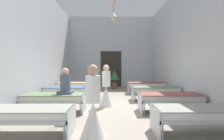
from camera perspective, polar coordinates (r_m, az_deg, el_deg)
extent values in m
cube|color=#9E9384|center=(6.87, -0.04, -11.19)|extent=(6.31, 12.56, 0.10)
cube|color=silver|center=(12.82, -0.32, 5.59)|extent=(6.11, 0.20, 4.75)
cube|color=silver|center=(7.36, -24.02, 8.53)|extent=(0.20, 11.96, 4.75)
cube|color=silver|center=(7.41, 23.73, 8.48)|extent=(0.20, 11.96, 4.75)
cube|color=#2D2823|center=(12.67, -0.32, 0.32)|extent=(1.40, 0.06, 2.40)
sphere|color=beige|center=(7.09, -0.07, 20.54)|extent=(0.28, 0.28, 0.28)
cylinder|color=brown|center=(9.96, 0.44, 19.04)|extent=(0.02, 0.02, 0.58)
cone|color=beige|center=(9.84, 0.44, 16.59)|extent=(0.44, 0.44, 0.28)
sphere|color=beige|center=(9.78, 0.44, 15.34)|extent=(0.28, 0.28, 0.28)
cylinder|color=#B7BCC1|center=(3.82, -14.45, -18.25)|extent=(0.03, 0.03, 0.34)
cylinder|color=#B7BCC1|center=(4.49, -12.18, -15.21)|extent=(0.03, 0.03, 0.34)
cube|color=#B7BCC1|center=(4.36, -24.75, -13.02)|extent=(1.90, 0.84, 0.07)
cube|color=#B7BCC1|center=(4.11, -12.38, -15.11)|extent=(0.04, 0.84, 0.57)
cube|color=white|center=(4.34, -24.76, -11.68)|extent=(1.82, 0.78, 0.14)
cube|color=#9E9E93|center=(4.32, -24.77, -10.62)|extent=(1.86, 0.82, 0.02)
cylinder|color=#B7BCC1|center=(3.86, 15.28, -18.07)|extent=(0.03, 0.03, 0.34)
cylinder|color=#B7BCC1|center=(4.52, 12.69, -15.11)|extent=(0.03, 0.03, 0.34)
cube|color=#B7BCC1|center=(4.42, 25.16, -12.84)|extent=(1.90, 0.84, 0.07)
cube|color=#B7BCC1|center=(4.14, 13.05, -14.99)|extent=(0.04, 0.84, 0.57)
cube|color=white|center=(4.40, 25.17, -11.51)|extent=(1.82, 0.78, 0.14)
cube|color=#9E9E93|center=(4.38, 25.18, -10.47)|extent=(1.86, 0.82, 0.02)
cylinder|color=#B7BCC1|center=(6.13, -26.30, -10.80)|extent=(0.03, 0.03, 0.34)
cylinder|color=#B7BCC1|center=(6.77, -23.62, -9.61)|extent=(0.03, 0.03, 0.34)
cylinder|color=#B7BCC1|center=(5.61, -9.71, -11.80)|extent=(0.03, 0.03, 0.34)
cylinder|color=#B7BCC1|center=(6.31, -8.66, -10.31)|extent=(0.03, 0.03, 0.34)
cube|color=#B7BCC1|center=(6.11, -17.36, -8.80)|extent=(1.90, 0.84, 0.07)
cube|color=#B7BCC1|center=(6.45, -25.39, -9.12)|extent=(0.04, 0.84, 0.57)
cube|color=#B7BCC1|center=(5.93, -8.58, -9.93)|extent=(0.04, 0.84, 0.57)
cube|color=silver|center=(6.09, -17.37, -7.83)|extent=(1.82, 0.78, 0.14)
cube|color=slate|center=(6.08, -17.37, -7.06)|extent=(1.86, 0.82, 0.02)
cylinder|color=#B7BCC1|center=(5.64, 9.86, -11.75)|extent=(0.03, 0.03, 0.34)
cylinder|color=#B7BCC1|center=(6.33, 8.66, -10.28)|extent=(0.03, 0.03, 0.34)
cylinder|color=#B7BCC1|center=(6.19, 26.21, -10.68)|extent=(0.03, 0.03, 0.34)
cylinder|color=#B7BCC1|center=(6.83, 23.44, -9.52)|extent=(0.03, 0.03, 0.34)
cube|color=#B7BCC1|center=(6.15, 17.34, -8.73)|extent=(1.90, 0.84, 0.07)
cube|color=#B7BCC1|center=(5.95, 8.65, -9.89)|extent=(0.04, 0.84, 0.57)
cube|color=#B7BCC1|center=(6.51, 25.25, -9.02)|extent=(0.04, 0.84, 0.57)
cube|color=silver|center=(6.13, 17.35, -7.76)|extent=(1.82, 0.78, 0.14)
cube|color=#8C4C47|center=(6.12, 17.36, -7.01)|extent=(1.86, 0.82, 0.02)
cylinder|color=#B7BCC1|center=(7.85, -20.22, -8.05)|extent=(0.03, 0.03, 0.34)
cylinder|color=#B7BCC1|center=(8.53, -18.59, -7.28)|extent=(0.03, 0.03, 0.34)
cylinder|color=#B7BCC1|center=(7.46, -7.38, -8.47)|extent=(0.03, 0.03, 0.34)
cylinder|color=#B7BCC1|center=(8.16, -6.78, -7.60)|extent=(0.03, 0.03, 0.34)
cube|color=#B7BCC1|center=(7.92, -13.38, -6.41)|extent=(1.90, 0.84, 0.07)
cube|color=#B7BCC1|center=(8.19, -19.78, -6.82)|extent=(0.04, 0.84, 0.57)
cube|color=#B7BCC1|center=(7.79, -6.63, -7.18)|extent=(0.04, 0.84, 0.57)
cube|color=silver|center=(7.91, -13.38, -5.66)|extent=(1.82, 0.78, 0.14)
cube|color=slate|center=(7.90, -13.39, -5.07)|extent=(1.86, 0.82, 0.02)
cylinder|color=#B7BCC1|center=(7.48, 7.18, -8.45)|extent=(0.03, 0.03, 0.34)
cylinder|color=#B7BCC1|center=(8.18, 6.49, -7.59)|extent=(0.03, 0.03, 0.34)
cylinder|color=#B7BCC1|center=(7.90, 19.91, -7.99)|extent=(0.03, 0.03, 0.34)
cylinder|color=#B7BCC1|center=(8.57, 18.21, -7.24)|extent=(0.03, 0.03, 0.34)
cube|color=#B7BCC1|center=(7.95, 13.09, -6.38)|extent=(1.90, 0.84, 0.07)
cube|color=#B7BCC1|center=(7.80, 6.38, -7.16)|extent=(0.04, 0.84, 0.57)
cube|color=#B7BCC1|center=(8.24, 19.43, -6.78)|extent=(0.04, 0.84, 0.57)
cube|color=silver|center=(7.94, 13.09, -5.63)|extent=(1.82, 0.78, 0.14)
cube|color=slate|center=(7.93, 13.10, -5.04)|extent=(1.86, 0.82, 0.02)
cylinder|color=#B7BCC1|center=(9.64, -16.41, -6.25)|extent=(0.03, 0.03, 0.34)
cylinder|color=#B7BCC1|center=(10.33, -15.32, -5.73)|extent=(0.03, 0.03, 0.34)
cylinder|color=#B7BCC1|center=(9.32, -6.00, -6.46)|extent=(0.03, 0.03, 0.34)
cylinder|color=#B7BCC1|center=(10.04, -5.62, -5.90)|extent=(0.03, 0.03, 0.34)
cube|color=#B7BCC1|center=(9.77, -10.91, -4.91)|extent=(1.90, 0.84, 0.07)
cube|color=#B7BCC1|center=(9.99, -16.19, -5.31)|extent=(0.04, 0.84, 0.57)
cube|color=#B7BCC1|center=(9.66, -5.45, -5.49)|extent=(0.04, 0.84, 0.57)
cube|color=white|center=(9.76, -10.91, -4.29)|extent=(1.82, 0.78, 0.14)
cube|color=tan|center=(9.75, -10.92, -3.81)|extent=(1.86, 0.82, 0.02)
cylinder|color=#B7BCC1|center=(9.34, 5.59, -6.45)|extent=(0.03, 0.03, 0.34)
cylinder|color=#B7BCC1|center=(10.05, 5.14, -5.89)|extent=(0.03, 0.03, 0.34)
cylinder|color=#B7BCC1|center=(9.68, 15.94, -6.22)|extent=(0.03, 0.03, 0.34)
cylinder|color=#B7BCC1|center=(10.37, 14.80, -5.70)|extent=(0.03, 0.03, 0.34)
cube|color=#B7BCC1|center=(9.80, 10.44, -4.89)|extent=(1.90, 0.84, 0.07)
cube|color=#B7BCC1|center=(9.67, 5.00, -5.48)|extent=(0.04, 0.84, 0.57)
cube|color=#B7BCC1|center=(10.03, 15.69, -5.28)|extent=(0.04, 0.84, 0.57)
cube|color=white|center=(9.79, 10.45, -4.28)|extent=(1.82, 0.78, 0.14)
cube|color=#8C4C47|center=(9.78, 10.45, -3.80)|extent=(1.86, 0.82, 0.02)
cone|color=white|center=(6.67, -1.81, -8.09)|extent=(0.52, 0.52, 0.70)
cylinder|color=white|center=(6.59, -1.81, -2.72)|extent=(0.30, 0.30, 0.55)
sphere|color=beige|center=(6.57, -1.82, 0.63)|extent=(0.22, 0.22, 0.22)
cone|color=white|center=(6.57, -1.82, 1.30)|extent=(0.18, 0.18, 0.10)
cone|color=white|center=(3.92, -5.82, -14.93)|extent=(0.52, 0.52, 0.70)
cylinder|color=white|center=(3.79, -5.85, -5.84)|extent=(0.30, 0.30, 0.55)
sphere|color=tan|center=(3.76, -5.87, -0.02)|extent=(0.22, 0.22, 0.22)
cone|color=white|center=(3.76, -5.87, 1.16)|extent=(0.18, 0.18, 0.10)
cylinder|color=#515B70|center=(5.97, -14.12, -4.28)|extent=(0.32, 0.32, 0.58)
cube|color=#515B70|center=(6.00, -14.11, -6.65)|extent=(0.44, 0.44, 0.08)
sphere|color=beige|center=(5.94, -14.15, -0.43)|extent=(0.22, 0.22, 0.22)
cylinder|color=brown|center=(11.50, 0.75, -4.84)|extent=(0.34, 0.34, 0.38)
cylinder|color=brown|center=(11.47, 0.75, -3.39)|extent=(0.06, 0.06, 0.20)
cone|color=#2D6633|center=(11.44, 0.75, -1.47)|extent=(0.63, 0.63, 0.57)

